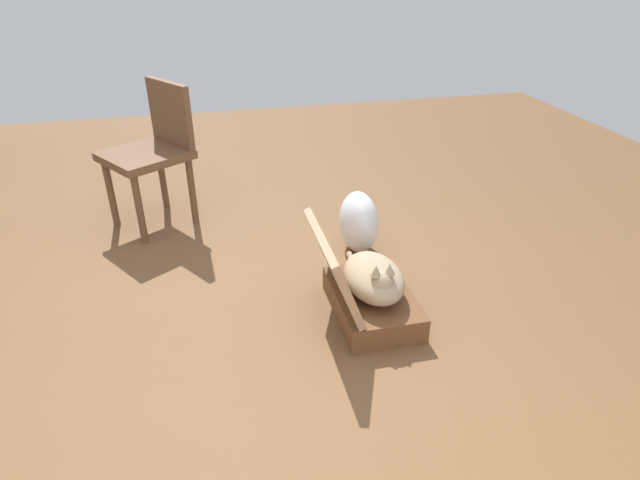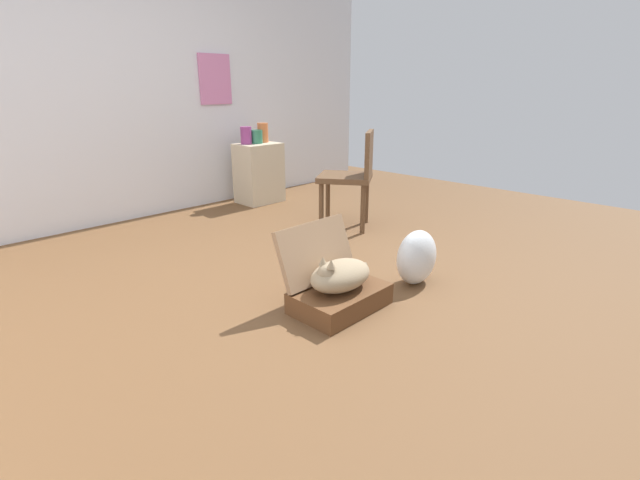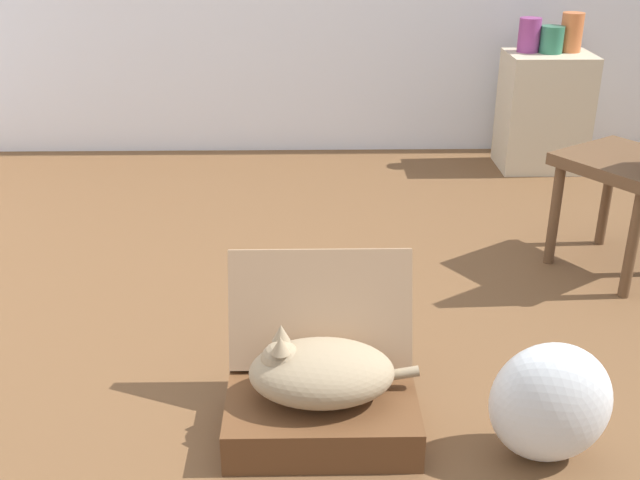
# 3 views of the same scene
# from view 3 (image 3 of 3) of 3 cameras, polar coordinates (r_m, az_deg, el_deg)

# --- Properties ---
(ground_plane) EXTENTS (7.68, 7.68, 0.00)m
(ground_plane) POSITION_cam_3_polar(r_m,az_deg,el_deg) (2.83, 1.57, -6.82)
(ground_plane) COLOR brown
(ground_plane) RESTS_ON ground
(suitcase_base) EXTENTS (0.56, 0.37, 0.13)m
(suitcase_base) POSITION_cam_3_polar(r_m,az_deg,el_deg) (2.31, 0.13, -12.94)
(suitcase_base) COLOR brown
(suitcase_base) RESTS_ON ground
(suitcase_lid) EXTENTS (0.56, 0.17, 0.36)m
(suitcase_lid) POSITION_cam_3_polar(r_m,az_deg,el_deg) (2.35, 0.03, -5.20)
(suitcase_lid) COLOR #9B7756
(suitcase_lid) RESTS_ON suitcase_base
(cat) EXTENTS (0.50, 0.28, 0.23)m
(cat) POSITION_cam_3_polar(r_m,az_deg,el_deg) (2.22, -0.09, -9.78)
(cat) COLOR #998466
(cat) RESTS_ON suitcase_base
(plastic_bag_white) EXTENTS (0.34, 0.22, 0.37)m
(plastic_bag_white) POSITION_cam_3_polar(r_m,az_deg,el_deg) (2.25, 16.82, -11.58)
(plastic_bag_white) COLOR silver
(plastic_bag_white) RESTS_ON ground
(side_table) EXTENTS (0.47, 0.36, 0.66)m
(side_table) POSITION_cam_3_polar(r_m,az_deg,el_deg) (4.62, 16.36, 9.18)
(side_table) COLOR beige
(side_table) RESTS_ON ground
(vase_tall) EXTENTS (0.12, 0.12, 0.19)m
(vase_tall) POSITION_cam_3_polar(r_m,az_deg,el_deg) (4.55, 15.36, 14.56)
(vase_tall) COLOR #8C387A
(vase_tall) RESTS_ON side_table
(vase_short) EXTENTS (0.12, 0.12, 0.21)m
(vase_short) POSITION_cam_3_polar(r_m,az_deg,el_deg) (4.62, 18.28, 14.52)
(vase_short) COLOR #CC6B38
(vase_short) RESTS_ON side_table
(vase_round) EXTENTS (0.13, 0.13, 0.15)m
(vase_round) POSITION_cam_3_polar(r_m,az_deg,el_deg) (4.55, 16.93, 14.13)
(vase_round) COLOR #2D7051
(vase_round) RESTS_ON side_table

